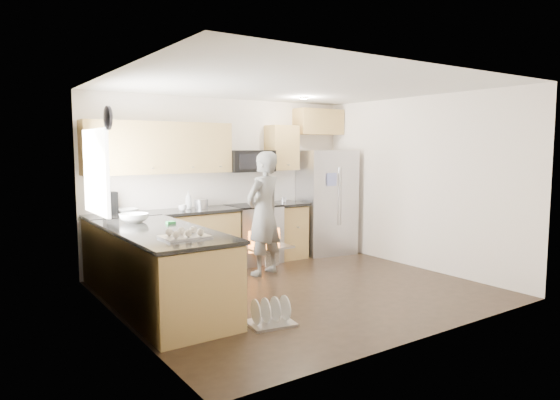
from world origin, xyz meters
TOP-DOWN VIEW (x-y plane):
  - ground at (0.00, 0.00)m, footprint 4.50×4.50m
  - room_shell at (-0.04, 0.02)m, footprint 4.54×4.04m
  - back_cabinet_run at (-0.58, 1.75)m, footprint 4.45×0.64m
  - peninsula at (-1.75, 0.25)m, footprint 0.96×2.36m
  - stove_range at (0.35, 1.69)m, footprint 0.76×0.97m
  - refrigerator at (1.77, 1.58)m, footprint 0.98×0.82m
  - person at (0.07, 0.95)m, footprint 0.75×0.61m
  - dish_rack at (-0.99, -0.85)m, footprint 0.52×0.44m

SIDE VIEW (x-z plane):
  - ground at x=0.00m, z-range 0.00..0.00m
  - dish_rack at x=-0.99m, z-range -0.07..0.22m
  - peninsula at x=-1.75m, z-range -0.05..0.98m
  - stove_range at x=0.35m, z-range -0.22..1.57m
  - person at x=0.07m, z-range 0.00..1.78m
  - refrigerator at x=1.77m, z-range 0.00..1.79m
  - back_cabinet_run at x=-0.58m, z-range -0.29..2.21m
  - room_shell at x=-0.04m, z-range 0.36..2.98m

